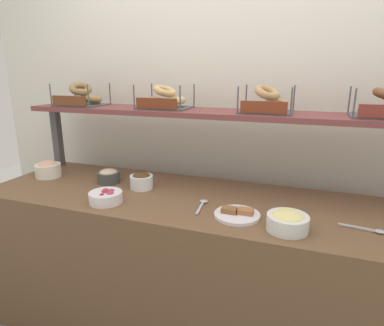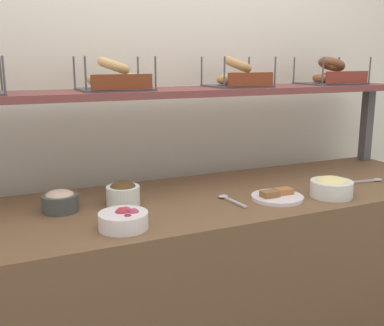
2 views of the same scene
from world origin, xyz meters
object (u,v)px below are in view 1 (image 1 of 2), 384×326
(bowl_chocolate_spread, at_px, (142,180))
(serving_plate_white, at_px, (237,214))
(serving_spoon_by_edge, at_px, (202,204))
(bowl_egg_salad, at_px, (288,221))
(bowl_tuna_salad, at_px, (109,176))
(bagel_basket_sesame, at_px, (266,103))
(bowl_lox_spread, at_px, (48,169))
(bagel_basket_plain, at_px, (164,100))
(serving_spoon_near_plate, at_px, (369,230))
(bowl_beet_salad, at_px, (106,197))
(bagel_basket_everything, at_px, (81,98))

(bowl_chocolate_spread, relative_size, serving_plate_white, 0.62)
(serving_spoon_by_edge, bearing_deg, bowl_egg_salad, -16.74)
(bowl_chocolate_spread, relative_size, bowl_tuna_salad, 0.96)
(bowl_egg_salad, relative_size, bagel_basket_sesame, 0.62)
(bowl_lox_spread, xyz_separation_m, serving_spoon_by_edge, (1.06, -0.11, -0.04))
(bowl_egg_salad, distance_m, serving_spoon_by_edge, 0.44)
(bowl_egg_salad, relative_size, bagel_basket_plain, 0.58)
(bowl_chocolate_spread, distance_m, serving_spoon_by_edge, 0.42)
(bowl_egg_salad, distance_m, bowl_lox_spread, 1.50)
(serving_spoon_near_plate, bearing_deg, bowl_beet_salad, -175.06)
(bowl_tuna_salad, relative_size, serving_plate_white, 0.65)
(bowl_beet_salad, distance_m, bowl_lox_spread, 0.63)
(bowl_tuna_salad, relative_size, bowl_lox_spread, 0.87)
(bowl_beet_salad, xyz_separation_m, bagel_basket_everything, (-0.46, 0.46, 0.45))
(bagel_basket_plain, bearing_deg, bowl_tuna_salad, -142.68)
(bowl_egg_salad, height_order, bagel_basket_plain, bagel_basket_plain)
(bowl_lox_spread, height_order, serving_spoon_near_plate, bowl_lox_spread)
(bowl_beet_salad, relative_size, bagel_basket_plain, 0.56)
(bagel_basket_everything, bearing_deg, serving_plate_white, -19.53)
(serving_plate_white, bearing_deg, bowl_chocolate_spread, 162.48)
(serving_spoon_near_plate, height_order, bagel_basket_plain, bagel_basket_plain)
(bowl_beet_salad, bearing_deg, bagel_basket_plain, 76.76)
(bowl_chocolate_spread, height_order, serving_plate_white, bowl_chocolate_spread)
(bowl_egg_salad, bearing_deg, bowl_beet_salad, 179.98)
(bagel_basket_everything, xyz_separation_m, bagel_basket_plain, (0.58, 0.03, 0.00))
(bowl_lox_spread, distance_m, serving_plate_white, 1.26)
(bowl_lox_spread, height_order, bagel_basket_everything, bagel_basket_everything)
(bagel_basket_everything, bearing_deg, serving_spoon_near_plate, -11.97)
(bowl_egg_salad, bearing_deg, serving_plate_white, 164.79)
(serving_plate_white, distance_m, bagel_basket_plain, 0.84)
(bowl_chocolate_spread, relative_size, bowl_beet_salad, 0.78)
(bagel_basket_plain, bearing_deg, bagel_basket_sesame, -0.07)
(bowl_tuna_salad, distance_m, serving_spoon_by_edge, 0.66)
(bowl_egg_salad, bearing_deg, bagel_basket_sesame, 110.03)
(bowl_beet_salad, relative_size, bowl_egg_salad, 0.96)
(bowl_tuna_salad, distance_m, bowl_lox_spread, 0.42)
(bowl_egg_salad, bearing_deg, bowl_chocolate_spread, 163.11)
(bowl_egg_salad, bearing_deg, bowl_lox_spread, 170.79)
(bagel_basket_plain, bearing_deg, serving_spoon_near_plate, -19.21)
(bowl_chocolate_spread, bearing_deg, bowl_beet_salad, -105.67)
(bagel_basket_plain, xyz_separation_m, bagel_basket_sesame, (0.60, -0.00, 0.00))
(bowl_lox_spread, height_order, bagel_basket_sesame, bagel_basket_sesame)
(bowl_chocolate_spread, distance_m, bowl_tuna_salad, 0.24)
(serving_spoon_near_plate, distance_m, bagel_basket_plain, 1.26)
(bowl_tuna_salad, height_order, bowl_lox_spread, bowl_lox_spread)
(bowl_chocolate_spread, height_order, bagel_basket_everything, bagel_basket_everything)
(bowl_tuna_salad, relative_size, bowl_egg_salad, 0.78)
(bowl_chocolate_spread, height_order, bowl_tuna_salad, bowl_chocolate_spread)
(bowl_chocolate_spread, height_order, serving_spoon_by_edge, bowl_chocolate_spread)
(bowl_lox_spread, bearing_deg, bagel_basket_sesame, 10.81)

